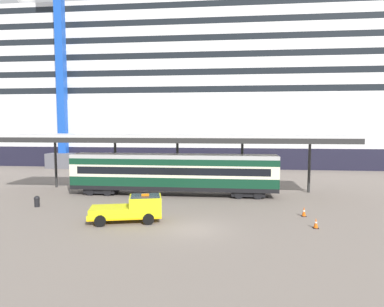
% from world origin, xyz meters
% --- Properties ---
extents(ground_plane, '(400.00, 400.00, 0.00)m').
position_xyz_m(ground_plane, '(0.00, 0.00, 0.00)').
color(ground_plane, slate).
extents(cruise_ship, '(131.50, 25.52, 38.83)m').
position_xyz_m(cruise_ship, '(-1.83, 43.81, 12.68)').
color(cruise_ship, black).
rests_on(cruise_ship, ground).
extents(platform_canopy, '(34.70, 5.28, 6.09)m').
position_xyz_m(platform_canopy, '(-3.15, 11.12, 5.80)').
color(platform_canopy, silver).
rests_on(platform_canopy, ground).
extents(train_carriage, '(20.49, 2.81, 4.11)m').
position_xyz_m(train_carriage, '(-3.15, 10.69, 2.30)').
color(train_carriage, black).
rests_on(train_carriage, ground).
extents(service_truck, '(5.53, 3.20, 2.02)m').
position_xyz_m(service_truck, '(-4.68, 1.35, 0.99)').
color(service_truck, yellow).
rests_on(service_truck, ground).
extents(traffic_cone_near, '(0.36, 0.36, 0.76)m').
position_xyz_m(traffic_cone_near, '(8.12, 3.99, 0.38)').
color(traffic_cone_near, black).
rests_on(traffic_cone_near, ground).
extents(traffic_cone_mid, '(0.36, 0.36, 0.72)m').
position_xyz_m(traffic_cone_mid, '(8.24, 1.03, 0.36)').
color(traffic_cone_mid, black).
rests_on(traffic_cone_mid, ground).
extents(dockside_crane, '(17.23, 4.40, 57.22)m').
position_xyz_m(dockside_crane, '(-23.82, 30.59, 17.28)').
color(dockside_crane, '#595960').
rests_on(dockside_crane, ground).
extents(quay_bollard, '(0.48, 0.48, 0.96)m').
position_xyz_m(quay_bollard, '(-14.13, 4.71, 0.52)').
color(quay_bollard, black).
rests_on(quay_bollard, ground).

